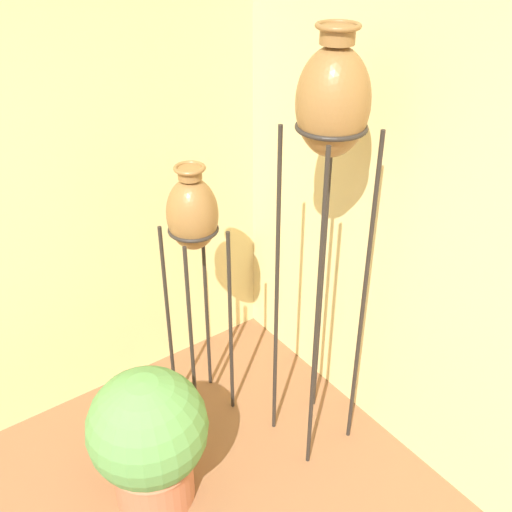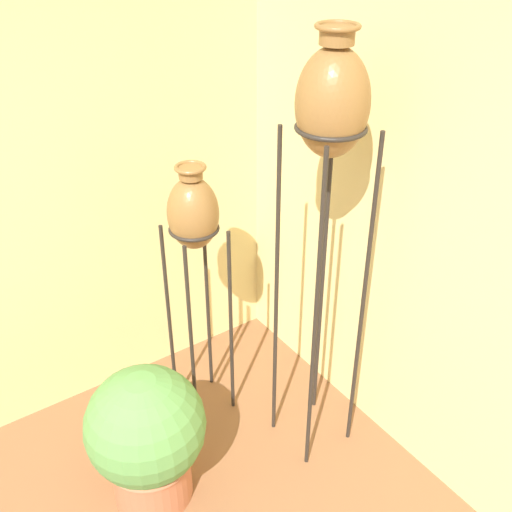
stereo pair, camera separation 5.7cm
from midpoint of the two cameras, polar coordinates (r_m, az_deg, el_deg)
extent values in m
cylinder|color=#28231E|center=(2.67, 5.16, -6.98)|extent=(0.02, 0.02, 1.71)
cylinder|color=#28231E|center=(2.84, 9.57, -4.78)|extent=(0.02, 0.02, 1.71)
cylinder|color=#28231E|center=(2.85, 1.40, -4.11)|extent=(0.02, 0.02, 1.71)
cylinder|color=#28231E|center=(3.00, 5.75, -2.21)|extent=(0.02, 0.02, 1.71)
torus|color=#28231E|center=(2.43, 6.50, 12.09)|extent=(0.29, 0.29, 0.02)
ellipsoid|color=olive|center=(2.40, 6.65, 14.30)|extent=(0.29, 0.29, 0.44)
cylinder|color=olive|center=(2.34, 7.04, 20.17)|extent=(0.13, 0.13, 0.06)
torus|color=olive|center=(2.34, 7.10, 20.94)|extent=(0.17, 0.17, 0.02)
cylinder|color=#28231E|center=(3.05, -6.70, -8.37)|extent=(0.02, 0.02, 1.14)
cylinder|color=#28231E|center=(3.14, -2.96, -6.78)|extent=(0.02, 0.02, 1.14)
cylinder|color=#28231E|center=(3.22, -8.85, -6.14)|extent=(0.02, 0.02, 1.14)
cylinder|color=#28231E|center=(3.31, -5.24, -4.71)|extent=(0.02, 0.02, 1.14)
torus|color=#28231E|center=(2.86, -6.56, 2.54)|extent=(0.24, 0.24, 0.02)
ellipsoid|color=olive|center=(2.83, -6.66, 3.98)|extent=(0.25, 0.25, 0.36)
cylinder|color=olive|center=(2.74, -6.92, 7.82)|extent=(0.11, 0.11, 0.05)
torus|color=olive|center=(2.73, -6.96, 8.32)|extent=(0.15, 0.15, 0.02)
cylinder|color=#B26647|center=(3.08, -10.22, -19.97)|extent=(0.37, 0.37, 0.26)
torus|color=#B26647|center=(2.98, -10.46, -18.44)|extent=(0.41, 0.41, 0.02)
sphere|color=#568E47|center=(2.83, -10.87, -15.75)|extent=(0.55, 0.55, 0.55)
camera|label=1|loc=(0.03, -90.59, -0.36)|focal=42.00mm
camera|label=2|loc=(0.03, 89.41, 0.36)|focal=42.00mm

